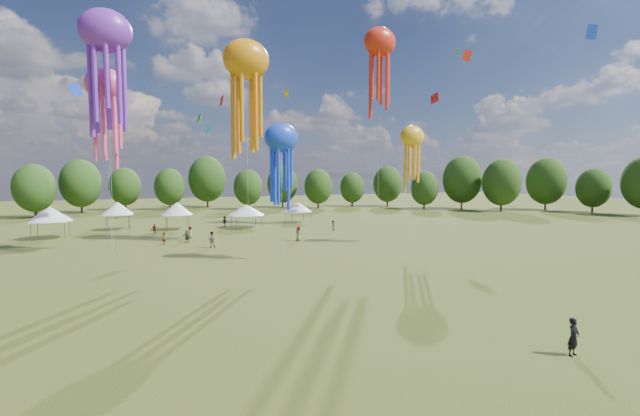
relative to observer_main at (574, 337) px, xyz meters
name	(u,v)px	position (x,y,z in m)	size (l,w,h in m)	color
ground	(439,380)	(-7.31, 0.54, -0.90)	(300.00, 300.00, 0.00)	#384416
observer_main	(574,337)	(0.00, 0.00, 0.00)	(0.65, 0.43, 1.79)	black
spectator_near	(211,240)	(-11.03, 36.43, 0.05)	(0.92, 0.71, 1.89)	gray
spectators_far	(232,230)	(-6.83, 45.57, -0.08)	(26.07, 19.72, 1.83)	gray
festival_tents	(181,210)	(-12.76, 54.74, 2.21)	(41.91, 11.32, 4.36)	#47474C
show_kites	(268,80)	(-3.28, 39.06, 19.53)	(44.33, 23.82, 32.36)	#FF4B86
small_kites	(226,7)	(-7.55, 43.44, 29.29)	(77.39, 60.42, 43.60)	#FF4B86
treeline	(186,186)	(-11.18, 63.06, 5.65)	(201.57, 95.24, 13.43)	#38281C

